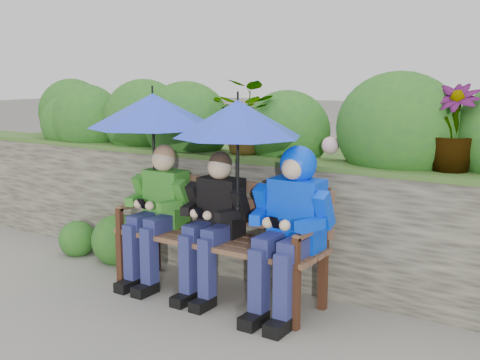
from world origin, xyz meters
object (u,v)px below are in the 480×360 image
Objects in this scene: boy_middle at (214,217)px; umbrella_right at (238,119)px; boy_left at (158,207)px; boy_right at (291,218)px; umbrella_left at (153,110)px; park_bench at (222,230)px.

umbrella_right is at bearing -3.96° from boy_middle.
boy_left is at bearing 178.96° from umbrella_right.
boy_right is 0.80m from umbrella_right.
umbrella_right is (0.23, -0.02, 0.76)m from boy_middle.
umbrella_left is at bearing 176.13° from boy_middle.
boy_left is (-0.58, -0.08, 0.12)m from park_bench.
boy_left is 1.10× the size of umbrella_left.
boy_middle is 1.08× the size of umbrella_left.
boy_right is 1.47m from umbrella_left.
umbrella_right is (-0.43, -0.02, 0.68)m from boy_right.
umbrella_right is at bearing -3.89° from umbrella_left.
umbrella_left is at bearing 176.11° from umbrella_right.
boy_left is 1.09m from umbrella_right.
umbrella_right is at bearing -24.65° from park_bench.
park_bench is 0.67m from boy_right.
boy_middle is at bearing -179.58° from boy_right.
boy_right is at bearing 0.31° from boy_left.
boy_right is 1.16× the size of umbrella_left.
park_bench is 1.42× the size of boy_right.
umbrella_right reaches higher than boy_middle.
boy_right reaches higher than boy_middle.
park_bench is at bearing 76.29° from boy_middle.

